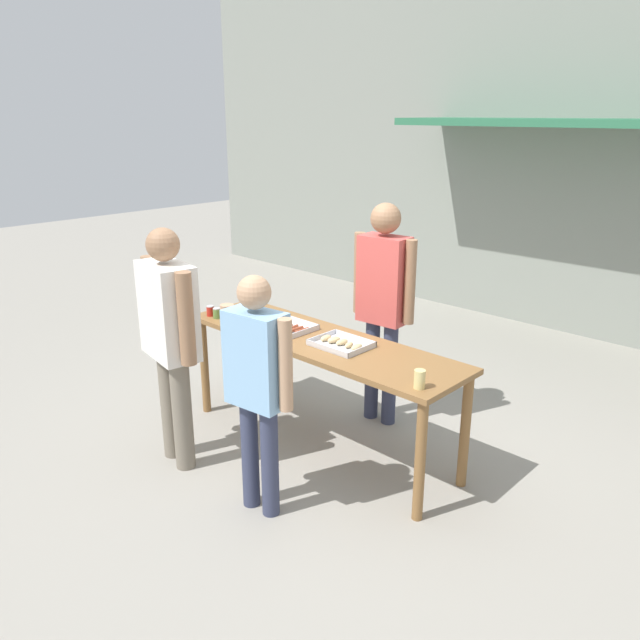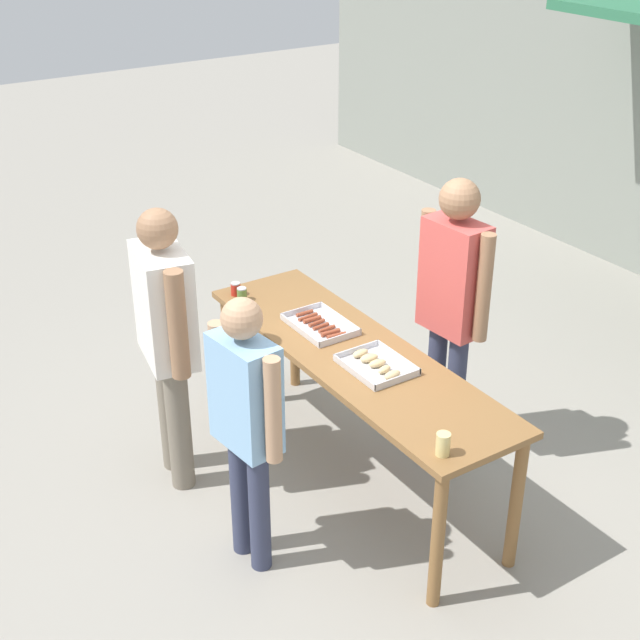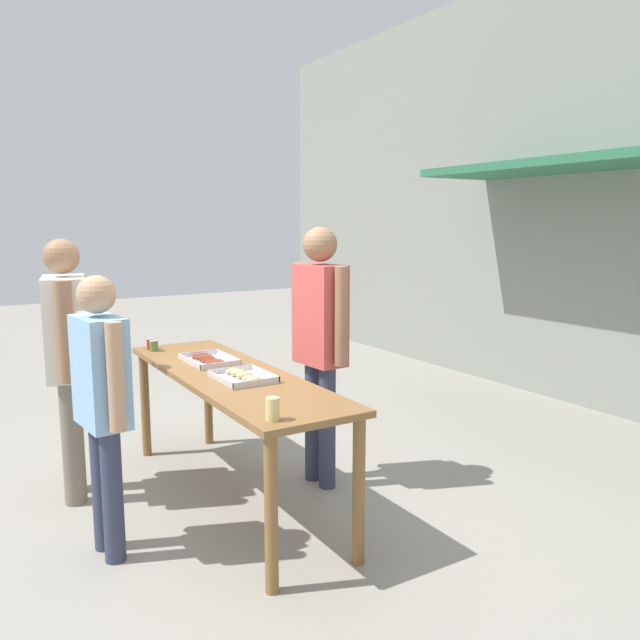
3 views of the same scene
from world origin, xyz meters
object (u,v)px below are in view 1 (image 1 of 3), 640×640
food_tray_sausages (286,326)px  person_customer_holding_hotdog (170,330)px  food_tray_buns (341,344)px  person_server_behind_table (383,294)px  beer_cup (420,379)px  person_customer_with_cup (257,376)px  condiment_jar_mustard (210,311)px  condiment_jar_ketchup (217,313)px

food_tray_sausages → person_customer_holding_hotdog: (-0.23, -0.91, 0.15)m
food_tray_buns → person_server_behind_table: bearing=101.2°
food_tray_sausages → beer_cup: (1.41, -0.21, 0.05)m
food_tray_buns → person_customer_with_cup: bearing=-84.1°
person_server_behind_table → person_customer_with_cup: size_ratio=1.16×
condiment_jar_mustard → condiment_jar_ketchup: (0.09, -0.00, 0.00)m
person_customer_with_cup → food_tray_buns: bearing=-90.7°
condiment_jar_mustard → person_customer_with_cup: bearing=-26.2°
food_tray_sausages → beer_cup: 1.43m
condiment_jar_ketchup → person_customer_with_cup: size_ratio=0.05×
beer_cup → person_server_behind_table: (-0.96, 0.87, 0.17)m
food_tray_sausages → condiment_jar_ketchup: condiment_jar_ketchup is taller
food_tray_buns → person_customer_with_cup: person_customer_with_cup is taller
food_tray_buns → person_customer_holding_hotdog: (-0.81, -0.91, 0.14)m
food_tray_sausages → person_customer_with_cup: person_customer_with_cup is taller
food_tray_sausages → condiment_jar_ketchup: size_ratio=5.10×
person_customer_holding_hotdog → condiment_jar_ketchup: bearing=-52.3°
condiment_jar_ketchup → food_tray_sausages: bearing=20.3°
beer_cup → person_customer_holding_hotdog: person_customer_holding_hotdog is taller
condiment_jar_ketchup → beer_cup: beer_cup is taller
beer_cup → person_customer_with_cup: size_ratio=0.07×
person_customer_holding_hotdog → food_tray_sausages: bearing=-94.6°
condiment_jar_ketchup → person_customer_with_cup: bearing=-27.7°
condiment_jar_mustard → condiment_jar_ketchup: same height
food_tray_sausages → person_customer_holding_hotdog: bearing=-104.4°
condiment_jar_mustard → beer_cup: 2.10m
food_tray_sausages → condiment_jar_mustard: bearing=-162.5°
condiment_jar_mustard → person_server_behind_table: person_server_behind_table is taller
beer_cup → person_server_behind_table: 1.31m
condiment_jar_mustard → person_customer_holding_hotdog: 0.83m
food_tray_buns → condiment_jar_ketchup: bearing=-169.3°
person_server_behind_table → condiment_jar_ketchup: bearing=-144.6°
condiment_jar_mustard → condiment_jar_ketchup: bearing=-2.0°
person_server_behind_table → condiment_jar_mustard: bearing=-147.0°
food_tray_buns → condiment_jar_ketchup: size_ratio=4.62×
person_server_behind_table → person_customer_with_cup: 1.56m
food_tray_sausages → person_server_behind_table: bearing=55.6°
food_tray_buns → person_customer_holding_hotdog: 1.22m
food_tray_buns → person_server_behind_table: (-0.13, 0.65, 0.22)m
condiment_jar_ketchup → person_customer_with_cup: person_customer_with_cup is taller
food_tray_buns → condiment_jar_ketchup: 1.19m
beer_cup → person_customer_with_cup: (-0.74, -0.67, 0.01)m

